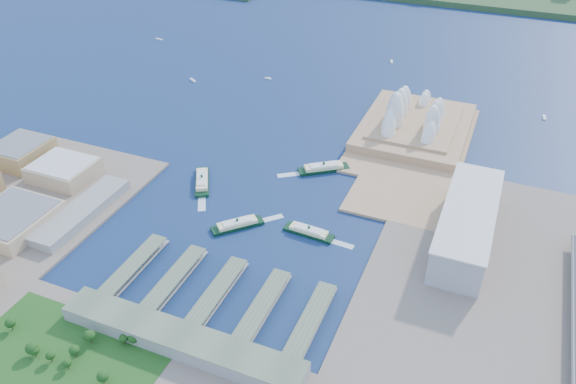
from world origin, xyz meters
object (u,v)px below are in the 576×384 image
at_px(opera_house, 417,109).
at_px(ferry_a, 202,179).
at_px(ferry_d, 309,230).
at_px(ferry_c, 237,223).
at_px(toaster_building, 467,224).
at_px(ferry_b, 324,166).

distance_m(opera_house, ferry_a, 283.67).
bearing_deg(ferry_a, opera_house, 18.40).
xyz_separation_m(ferry_a, ferry_d, (140.53, -38.56, -0.61)).
relative_size(opera_house, ferry_c, 3.45).
relative_size(ferry_a, ferry_d, 1.13).
bearing_deg(toaster_building, ferry_c, -163.13).
bearing_deg(ferry_b, ferry_c, -53.42).
bearing_deg(ferry_c, opera_house, -69.73).
height_order(opera_house, ferry_b, opera_house).
bearing_deg(toaster_building, opera_house, 114.23).
distance_m(ferry_a, ferry_d, 145.73).
distance_m(ferry_a, ferry_b, 138.04).
distance_m(toaster_building, ferry_d, 148.66).
height_order(opera_house, ferry_c, opera_house).
xyz_separation_m(ferry_a, ferry_c, (71.51, -55.18, -0.41)).
relative_size(ferry_b, ferry_d, 1.16).
height_order(ferry_a, ferry_b, ferry_b).
bearing_deg(ferry_a, ferry_b, 4.62).
bearing_deg(ferry_d, ferry_a, 78.32).
relative_size(toaster_building, ferry_a, 2.74).
relative_size(ferry_a, ferry_b, 0.97).
distance_m(toaster_building, ferry_b, 180.10).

